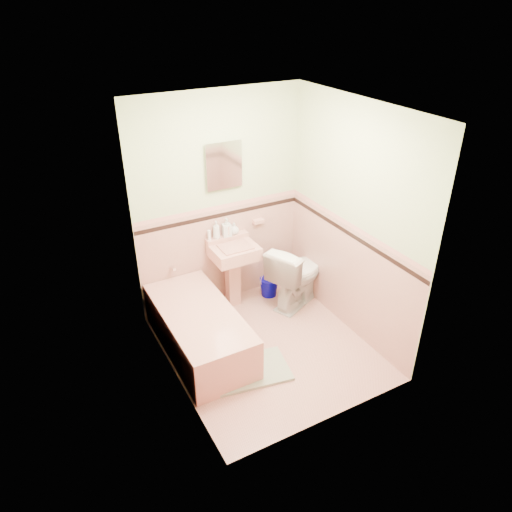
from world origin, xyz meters
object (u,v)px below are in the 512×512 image
toilet (297,274)px  medicine_cabinet (224,165)px  shoe (236,367)px  bathtub (200,331)px  soap_bottle_left (216,230)px  soap_bottle_right (234,229)px  bucket (269,287)px  sink (235,277)px  soap_bottle_mid (227,227)px

toilet → medicine_cabinet: bearing=29.2°
shoe → toilet: bearing=22.0°
bathtub → soap_bottle_left: 1.17m
soap_bottle_right → bathtub: bearing=-137.4°
soap_bottle_right → toilet: soap_bottle_right is taller
bucket → shoe: (-0.98, -1.05, -0.05)m
sink → medicine_cabinet: 1.31m
soap_bottle_mid → bucket: 1.00m
shoe → sink: bearing=53.4°
medicine_cabinet → soap_bottle_left: 0.74m
medicine_cabinet → toilet: medicine_cabinet is taller
soap_bottle_mid → soap_bottle_left: bearing=180.0°
medicine_cabinet → soap_bottle_mid: 0.72m
soap_bottle_left → bucket: size_ratio=0.92×
soap_bottle_right → toilet: bearing=-38.6°
medicine_cabinet → soap_bottle_right: 0.77m
sink → medicine_cabinet: (0.00, 0.21, 1.29)m
toilet → bucket: size_ratio=3.45×
bathtub → bucket: 1.28m
medicine_cabinet → shoe: bearing=-112.4°
medicine_cabinet → bathtub: bearing=-132.6°
bucket → soap_bottle_mid: bearing=160.2°
medicine_cabinet → soap_bottle_mid: medicine_cabinet is taller
shoe → bathtub: bearing=98.0°
bucket → shoe: bearing=-133.2°
soap_bottle_mid → shoe: bearing=-112.8°
toilet → bucket: 0.46m
bathtub → bucket: (1.15, 0.54, -0.11)m
bathtub → soap_bottle_left: soap_bottle_left is taller
sink → soap_bottle_left: 0.61m
soap_bottle_right → bucket: size_ratio=0.61×
sink → soap_bottle_mid: 0.60m
toilet → bucket: (-0.21, 0.30, -0.28)m
sink → soap_bottle_mid: bearing=91.1°
sink → soap_bottle_right: bearing=62.8°
sink → bucket: (0.47, 0.01, -0.29)m
soap_bottle_left → soap_bottle_right: bearing=0.0°
sink → soap_bottle_mid: (-0.00, 0.18, 0.57)m
medicine_cabinet → sink: bearing=-90.0°
bathtub → sink: 0.88m
medicine_cabinet → bucket: (0.47, -0.20, -1.58)m
soap_bottle_mid → shoe: 1.60m
bathtub → soap_bottle_mid: 1.24m
bucket → soap_bottle_right: bearing=155.7°
bathtub → soap_bottle_mid: bearing=46.4°
soap_bottle_right → soap_bottle_left: bearing=180.0°
soap_bottle_left → shoe: (-0.38, -1.22, -0.91)m
soap_bottle_left → shoe: size_ratio=1.27×
soap_bottle_right → toilet: (0.58, -0.47, -0.54)m
shoe → soap_bottle_left: bearing=62.3°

